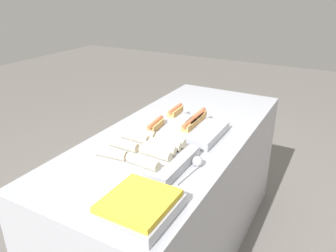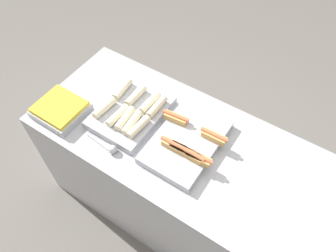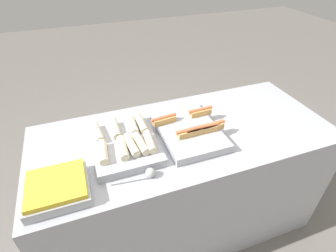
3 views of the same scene
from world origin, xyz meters
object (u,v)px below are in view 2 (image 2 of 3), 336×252
Objects in this scene: tray_hotdogs at (187,142)px; serving_spoon_near at (111,148)px; tray_side_front at (60,109)px; tray_wraps at (131,111)px.

tray_hotdogs is 2.31× the size of serving_spoon_near.
tray_side_front is at bearing 173.84° from serving_spoon_near.
serving_spoon_near is at bearing -77.87° from tray_wraps.
tray_wraps reaches higher than tray_side_front.
tray_side_front is at bearing -149.00° from tray_wraps.
tray_wraps is 0.27m from serving_spoon_near.
tray_side_front is 1.27× the size of serving_spoon_near.
serving_spoon_near is at bearing -6.16° from tray_side_front.
tray_wraps is at bearing 179.60° from tray_hotdogs.
tray_hotdogs is 1.10× the size of tray_wraps.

